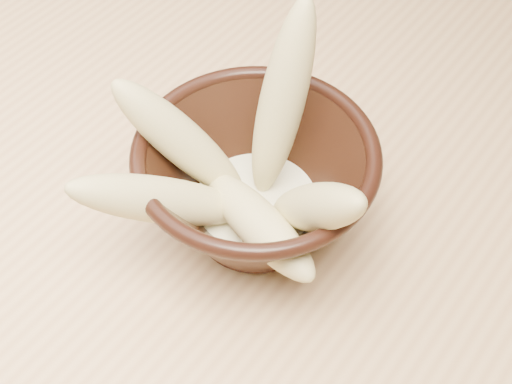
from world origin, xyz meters
TOP-DOWN VIEW (x-y plane):
  - table at (0.00, 0.00)m, footprint 1.20×0.80m
  - bowl at (-0.14, -0.07)m, footprint 0.18×0.18m
  - milk_puddle at (-0.14, -0.07)m, footprint 0.10×0.10m
  - banana_upright at (-0.14, -0.03)m, footprint 0.04×0.09m
  - banana_left at (-0.19, -0.09)m, footprint 0.11×0.08m
  - banana_right at (-0.08, -0.08)m, footprint 0.11×0.07m
  - banana_across at (-0.11, -0.10)m, footprint 0.13×0.07m
  - banana_front at (-0.17, -0.13)m, footprint 0.10×0.14m

SIDE VIEW (x-z plane):
  - table at x=0.00m, z-range 0.30..1.05m
  - milk_puddle at x=-0.14m, z-range 0.78..0.79m
  - bowl at x=-0.14m, z-range 0.76..0.85m
  - banana_across at x=-0.11m, z-range 0.79..0.84m
  - banana_front at x=-0.17m, z-range 0.77..0.88m
  - banana_right at x=-0.08m, z-range 0.78..0.90m
  - banana_left at x=-0.19m, z-range 0.78..0.90m
  - banana_upright at x=-0.14m, z-range 0.78..0.94m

